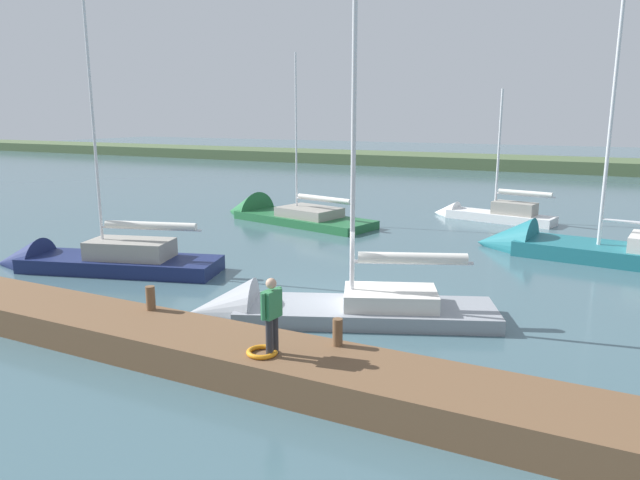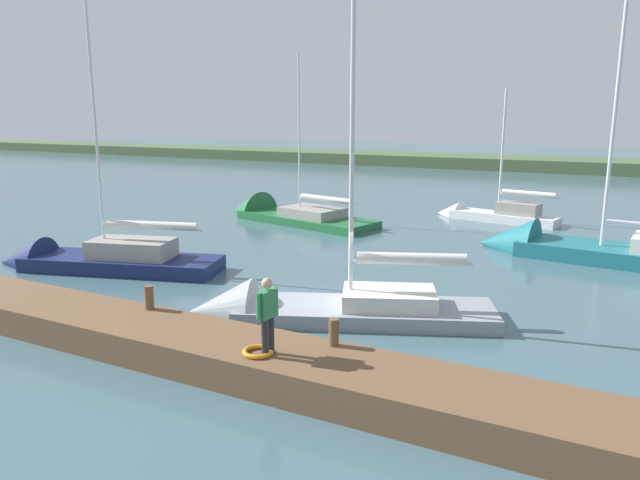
% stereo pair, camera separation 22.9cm
% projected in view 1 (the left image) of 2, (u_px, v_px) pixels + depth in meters
% --- Properties ---
extents(ground_plane, '(200.00, 200.00, 0.00)m').
position_uv_depth(ground_plane, '(330.00, 310.00, 17.16)').
color(ground_plane, '#42606B').
extents(far_shoreline, '(180.00, 8.00, 2.40)m').
position_uv_depth(far_shoreline, '(537.00, 169.00, 60.39)').
color(far_shoreline, '#4C603D').
rests_on(far_shoreline, ground_plane).
extents(dock_pier, '(20.93, 2.06, 0.74)m').
position_uv_depth(dock_pier, '(238.00, 356.00, 12.96)').
color(dock_pier, brown).
rests_on(dock_pier, ground_plane).
extents(mooring_post_near, '(0.23, 0.23, 0.62)m').
position_uv_depth(mooring_post_near, '(151.00, 298.00, 14.82)').
color(mooring_post_near, brown).
rests_on(mooring_post_near, dock_pier).
extents(mooring_post_far, '(0.22, 0.22, 0.60)m').
position_uv_depth(mooring_post_far, '(338.00, 332.00, 12.53)').
color(mooring_post_far, brown).
rests_on(mooring_post_far, dock_pier).
extents(life_ring_buoy, '(0.66, 0.66, 0.10)m').
position_uv_depth(life_ring_buoy, '(262.00, 352.00, 12.12)').
color(life_ring_buoy, orange).
rests_on(life_ring_buoy, dock_pier).
extents(sailboat_far_right, '(8.78, 5.23, 9.99)m').
position_uv_depth(sailboat_far_right, '(311.00, 312.00, 16.42)').
color(sailboat_far_right, gray).
rests_on(sailboat_far_right, ground_plane).
extents(sailboat_behind_pier, '(10.02, 4.80, 9.90)m').
position_uv_depth(sailboat_behind_pier, '(274.00, 217.00, 31.95)').
color(sailboat_behind_pier, '#236638').
rests_on(sailboat_behind_pier, ground_plane).
extents(sailboat_outer_mooring, '(10.47, 3.69, 12.26)m').
position_uv_depth(sailboat_outer_mooring, '(582.00, 252.00, 23.32)').
color(sailboat_outer_mooring, '#1E6B75').
rests_on(sailboat_outer_mooring, ground_plane).
extents(sailboat_mid_channel, '(8.91, 4.46, 10.40)m').
position_uv_depth(sailboat_mid_channel, '(89.00, 264.00, 21.53)').
color(sailboat_mid_channel, navy).
rests_on(sailboat_mid_channel, ground_plane).
extents(sailboat_near_dock, '(6.81, 2.75, 7.55)m').
position_uv_depth(sailboat_near_dock, '(487.00, 215.00, 31.65)').
color(sailboat_near_dock, white).
rests_on(sailboat_near_dock, ground_plane).
extents(person_on_dock, '(0.27, 0.63, 1.65)m').
position_uv_depth(person_on_dock, '(272.00, 311.00, 11.89)').
color(person_on_dock, '#28282D').
rests_on(person_on_dock, dock_pier).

